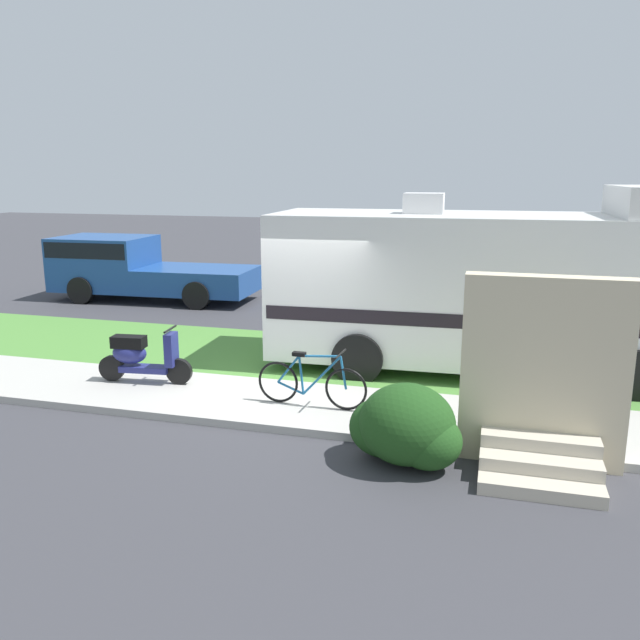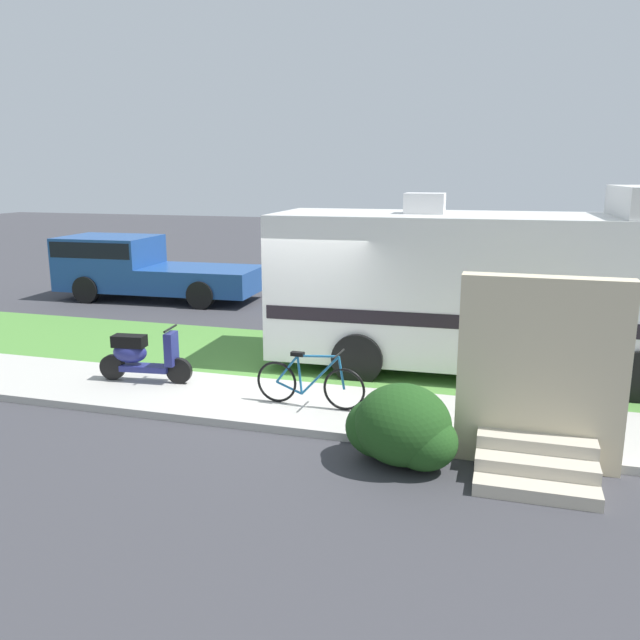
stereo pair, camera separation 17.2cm
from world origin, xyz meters
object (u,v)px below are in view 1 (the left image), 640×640
(scooter, at_px, (141,356))
(bicycle, at_px, (311,383))
(pickup_truck_near, at_px, (133,266))
(bottle_green, at_px, (546,406))
(motorhome_rv, at_px, (492,286))

(scooter, height_order, bicycle, scooter)
(scooter, bearing_deg, pickup_truck_near, 121.78)
(bicycle, distance_m, bottle_green, 3.51)
(scooter, height_order, pickup_truck_near, pickup_truck_near)
(bicycle, bearing_deg, scooter, 173.59)
(bicycle, distance_m, pickup_truck_near, 10.65)
(scooter, distance_m, bicycle, 3.12)
(scooter, bearing_deg, bottle_green, 2.37)
(motorhome_rv, height_order, bicycle, motorhome_rv)
(motorhome_rv, xyz_separation_m, pickup_truck_near, (-10.08, 4.62, -0.65))
(motorhome_rv, bearing_deg, scooter, -155.83)
(scooter, distance_m, bottle_green, 6.56)
(motorhome_rv, xyz_separation_m, bottle_green, (0.90, -2.26, -1.37))
(motorhome_rv, relative_size, bottle_green, 28.18)
(scooter, relative_size, pickup_truck_near, 0.28)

